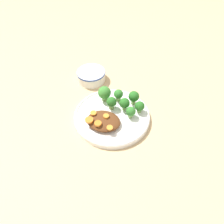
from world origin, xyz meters
The scene contains 16 objects.
ground_plane centered at (0.00, 0.00, 0.00)m, with size 4.00×4.00×0.00m, color tan.
plate centered at (0.00, 0.00, 0.01)m, with size 0.27×0.27×0.02m.
dip_bowl centered at (0.18, 0.15, 0.03)m, with size 0.12×0.12×0.04m.
stew_mound centered at (-0.05, 0.02, 0.03)m, with size 0.09×0.11×0.03m, color #5B3319.
broccoli_floret_0 centered at (0.04, -0.03, 0.05)m, with size 0.04×0.04×0.05m.
broccoli_floret_1 centered at (0.08, 0.00, 0.05)m, with size 0.03×0.03×0.05m.
broccoli_floret_2 centered at (0.08, -0.06, 0.05)m, with size 0.04×0.04×0.06m.
broccoli_floret_3 centered at (0.06, 0.05, 0.05)m, with size 0.05×0.05×0.06m.
broccoli_floret_4 centered at (0.04, -0.09, 0.04)m, with size 0.03×0.03×0.05m.
broccoli_floret_5 centered at (0.01, -0.06, 0.04)m, with size 0.03×0.03×0.04m.
broccoli_floret_6 centered at (0.03, 0.01, 0.05)m, with size 0.04×0.04×0.05m.
carrot_slice_0 centered at (-0.07, 0.06, 0.05)m, with size 0.03×0.03×0.01m, color orange.
carrot_slice_1 centered at (-0.08, -0.02, 0.04)m, with size 0.02×0.02×0.00m, color orange.
carrot_slice_2 centered at (-0.03, 0.06, 0.04)m, with size 0.02×0.02×0.00m, color orange.
carrot_slice_3 centered at (-0.07, 0.02, 0.05)m, with size 0.02×0.02×0.01m, color orange.
carrot_slice_4 centered at (-0.04, 0.01, 0.05)m, with size 0.02×0.02×0.01m, color orange.
Camera 1 is at (-0.49, -0.16, 0.59)m, focal length 35.00 mm.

